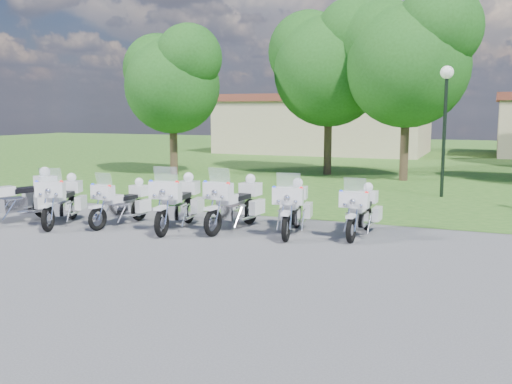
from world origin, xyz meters
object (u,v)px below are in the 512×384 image
at_px(motorcycle_1, 62,200).
at_px(motorcycle_6, 361,210).
at_px(lamp_post, 446,99).
at_px(motorcycle_4, 235,203).
at_px(motorcycle_3, 178,202).
at_px(motorcycle_0, 17,195).
at_px(motorcycle_5, 293,207).
at_px(motorcycle_2, 122,202).

bearing_deg(motorcycle_1, motorcycle_6, 172.29).
distance_m(motorcycle_1, lamp_post, 12.67).
bearing_deg(motorcycle_4, motorcycle_3, 28.03).
distance_m(motorcycle_1, motorcycle_6, 7.66).
bearing_deg(motorcycle_6, motorcycle_0, 13.88).
height_order(motorcycle_5, lamp_post, lamp_post).
height_order(motorcycle_3, lamp_post, lamp_post).
height_order(motorcycle_3, motorcycle_6, motorcycle_3).
distance_m(motorcycle_2, motorcycle_4, 3.01).
relative_size(motorcycle_2, motorcycle_4, 0.88).
height_order(motorcycle_2, motorcycle_3, motorcycle_3).
bearing_deg(motorcycle_4, lamp_post, -112.07).
bearing_deg(lamp_post, motorcycle_6, -100.10).
xyz_separation_m(motorcycle_2, motorcycle_3, (1.61, 0.09, 0.09)).
bearing_deg(motorcycle_0, motorcycle_6, -148.74).
bearing_deg(motorcycle_0, motorcycle_5, -149.15).
bearing_deg(motorcycle_6, motorcycle_3, 14.20).
distance_m(motorcycle_0, motorcycle_3, 4.43).
relative_size(motorcycle_1, motorcycle_2, 1.05).
distance_m(motorcycle_3, motorcycle_4, 1.44).
height_order(motorcycle_1, motorcycle_5, same).
height_order(motorcycle_0, motorcycle_6, motorcycle_0).
distance_m(motorcycle_3, lamp_post, 10.25).
distance_m(motorcycle_0, motorcycle_5, 7.33).
distance_m(motorcycle_2, motorcycle_3, 1.61).
xyz_separation_m(motorcycle_4, motorcycle_5, (1.49, 0.08, -0.02)).
xyz_separation_m(motorcycle_6, lamp_post, (1.27, 7.13, 2.72)).
height_order(motorcycle_0, motorcycle_3, motorcycle_0).
distance_m(motorcycle_2, motorcycle_5, 4.50).
xyz_separation_m(motorcycle_1, motorcycle_5, (5.92, 1.23, -0.00)).
bearing_deg(motorcycle_6, lamp_post, -98.46).
bearing_deg(motorcycle_0, motorcycle_2, -144.11).
height_order(motorcycle_0, motorcycle_2, motorcycle_0).
height_order(motorcycle_4, lamp_post, lamp_post).
relative_size(motorcycle_4, lamp_post, 0.54).
height_order(motorcycle_6, lamp_post, lamp_post).
bearing_deg(lamp_post, motorcycle_3, -124.98).
relative_size(motorcycle_6, lamp_post, 0.49).
distance_m(motorcycle_0, motorcycle_6, 8.94).
bearing_deg(motorcycle_2, motorcycle_6, -162.10).
xyz_separation_m(motorcycle_1, motorcycle_2, (1.48, 0.55, -0.05)).
relative_size(motorcycle_5, motorcycle_6, 1.06).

